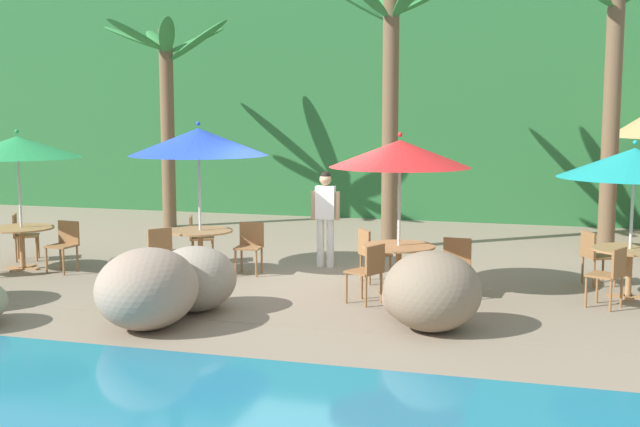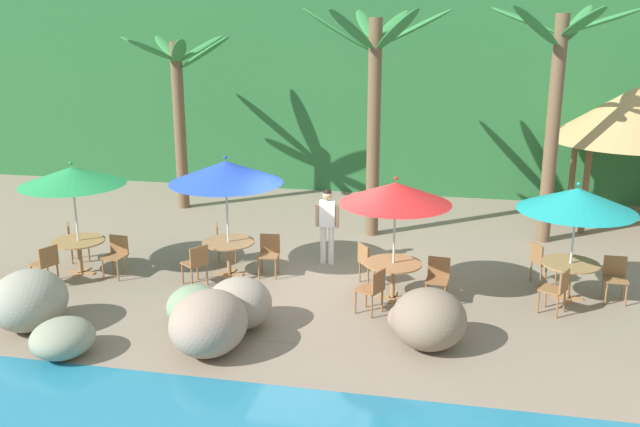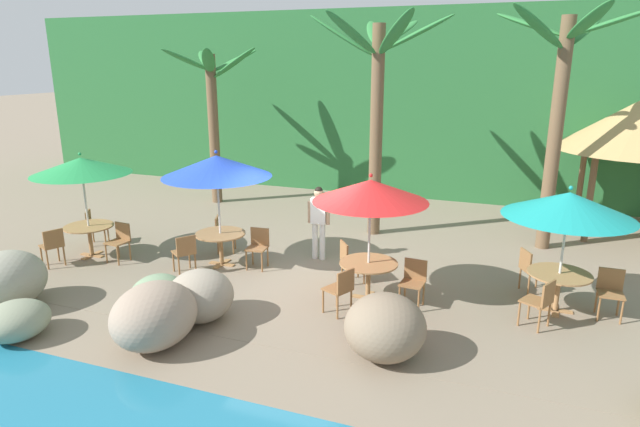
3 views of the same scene
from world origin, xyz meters
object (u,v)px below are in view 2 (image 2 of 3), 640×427
object	(u,v)px
chair_red_seaward	(438,277)
waiter_in_white	(327,221)
umbrella_green	(72,176)
palm_tree_second	(375,83)
dining_table_blue	(229,247)
palapa_hut	(633,114)
palm_tree_nearest	(177,90)
chair_blue_left	(197,262)
chair_red_left	(373,288)
chair_green_inland	(75,239)
chair_blue_seaward	(269,252)
chair_teal_left	(558,288)
umbrella_blue	(226,172)
chair_teal_inland	(541,260)
dining_table_red	(393,269)
dining_table_green	(79,246)
chair_green_left	(46,262)
umbrella_teal	(577,200)
chair_red_inland	(368,261)
chair_green_seaward	(117,253)
chair_blue_inland	(222,240)
palm_tree_third	(557,88)
dining_table_teal	(570,269)
umbrella_red	(396,193)
chair_teal_seaward	(615,275)

from	to	relation	value
chair_red_seaward	waiter_in_white	xyz separation A→B (m)	(-2.48, 1.67, 0.47)
umbrella_green	palm_tree_second	xyz separation A→B (m)	(5.72, 4.00, 1.62)
dining_table_blue	palapa_hut	distance (m)	10.82
palm_tree_nearest	palm_tree_second	xyz separation A→B (m)	(5.58, -1.40, 0.45)
chair_blue_left	chair_red_seaward	world-z (taller)	same
chair_red_left	chair_green_inland	bearing A→B (deg)	167.47
chair_blue_seaward	chair_teal_left	distance (m)	5.79
palm_tree_nearest	chair_teal_left	bearing A→B (deg)	-30.19
umbrella_blue	chair_teal_inland	bearing A→B (deg)	7.04
chair_blue_seaward	dining_table_red	world-z (taller)	chair_blue_seaward
umbrella_blue	palapa_hut	bearing A→B (deg)	32.77
palm_tree_nearest	dining_table_green	bearing A→B (deg)	-91.44
chair_green_left	palm_tree_second	xyz separation A→B (m)	(5.99, 4.81, 3.24)
chair_blue_seaward	palm_tree_nearest	size ratio (longest dim) A/B	0.18
dining_table_green	dining_table_blue	size ratio (longest dim) A/B	1.00
dining_table_blue	palapa_hut	xyz separation A→B (m)	(8.90, 5.73, 2.25)
umbrella_teal	dining_table_blue	bearing A→B (deg)	-179.38
chair_red_inland	umbrella_teal	bearing A→B (deg)	0.59
chair_green_seaward	chair_teal_left	bearing A→B (deg)	-1.07
umbrella_green	umbrella_blue	bearing A→B (deg)	10.17
umbrella_blue	chair_red_seaward	xyz separation A→B (m)	(4.39, -0.57, -1.72)
chair_teal_left	chair_blue_inland	bearing A→B (deg)	168.02
chair_green_inland	dining_table_red	size ratio (longest dim) A/B	0.79
chair_red_inland	dining_table_green	bearing A→B (deg)	-174.41
dining_table_green	umbrella_teal	bearing A→B (deg)	3.64
chair_blue_inland	chair_red_inland	distance (m)	3.43
chair_teal_inland	chair_teal_left	world-z (taller)	same
chair_green_seaward	chair_blue_left	world-z (taller)	same
palm_tree_second	palm_tree_third	world-z (taller)	palm_tree_third
chair_green_left	chair_blue_left	bearing A→B (deg)	12.09
umbrella_blue	chair_red_left	size ratio (longest dim) A/B	2.96
palm_tree_second	palapa_hut	size ratio (longest dim) A/B	1.32
chair_green_inland	dining_table_red	distance (m)	7.20
umbrella_green	chair_blue_seaward	distance (m)	4.34
umbrella_blue	chair_blue_left	xyz separation A→B (m)	(-0.43, -0.74, -1.72)
chair_blue_left	dining_table_teal	world-z (taller)	chair_blue_left
chair_green_left	umbrella_teal	distance (m)	10.47
dining_table_blue	umbrella_red	bearing A→B (deg)	-9.57
dining_table_red	chair_teal_left	distance (m)	3.04
umbrella_green	chair_teal_inland	size ratio (longest dim) A/B	2.80
dining_table_green	chair_green_inland	size ratio (longest dim) A/B	1.26
chair_green_left	umbrella_blue	bearing A→B (deg)	21.99
dining_table_red	chair_teal_left	world-z (taller)	chair_teal_left
dining_table_blue	chair_teal_seaward	bearing A→B (deg)	1.27
palapa_hut	chair_green_left	bearing A→B (deg)	-150.00
chair_blue_left	palm_tree_second	world-z (taller)	palm_tree_second
umbrella_blue	palapa_hut	distance (m)	10.60
chair_blue_seaward	chair_teal_seaward	size ratio (longest dim) A/B	1.00
umbrella_red	palapa_hut	size ratio (longest dim) A/B	0.58
chair_green_left	chair_teal_inland	world-z (taller)	same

